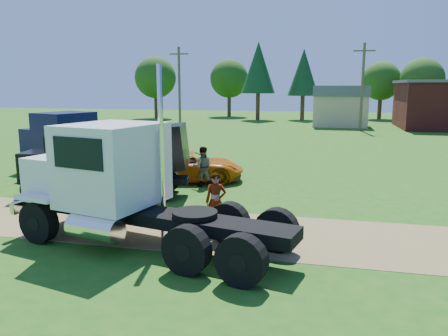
% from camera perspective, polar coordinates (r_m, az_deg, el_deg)
% --- Properties ---
extents(ground, '(140.00, 140.00, 0.00)m').
position_cam_1_polar(ground, '(14.13, 2.39, -8.42)').
color(ground, '#1C5613').
rests_on(ground, ground).
extents(dirt_track, '(120.00, 4.20, 0.01)m').
position_cam_1_polar(dirt_track, '(14.13, 2.39, -8.40)').
color(dirt_track, olive).
rests_on(dirt_track, ground).
extents(white_semi_tractor, '(8.88, 4.61, 5.24)m').
position_cam_1_polar(white_semi_tractor, '(13.38, -13.97, -1.86)').
color(white_semi_tractor, black).
rests_on(white_semi_tractor, ground).
extents(black_dump_truck, '(7.27, 3.49, 3.08)m').
position_cam_1_polar(black_dump_truck, '(18.93, -14.52, 1.43)').
color(black_dump_truck, black).
rests_on(black_dump_truck, ground).
extents(navy_truck, '(7.67, 4.59, 3.27)m').
position_cam_1_polar(navy_truck, '(24.14, -18.94, 3.05)').
color(navy_truck, maroon).
rests_on(navy_truck, ground).
extents(orange_pickup, '(5.69, 3.58, 1.47)m').
position_cam_1_polar(orange_pickup, '(21.58, -4.51, 0.24)').
color(orange_pickup, '#C15E09').
rests_on(orange_pickup, ground).
extents(spectator_a, '(0.77, 0.61, 1.87)m').
position_cam_1_polar(spectator_a, '(14.18, -1.09, -4.39)').
color(spectator_a, '#999999').
rests_on(spectator_a, ground).
extents(spectator_b, '(1.08, 0.94, 1.88)m').
position_cam_1_polar(spectator_b, '(20.27, -2.84, 0.18)').
color(spectator_b, '#999999').
rests_on(spectator_b, ground).
extents(tan_shed, '(6.20, 5.40, 4.70)m').
position_cam_1_polar(tan_shed, '(53.19, 14.92, 7.90)').
color(tan_shed, tan).
rests_on(tan_shed, ground).
extents(utility_poles, '(42.20, 0.28, 9.00)m').
position_cam_1_polar(utility_poles, '(48.26, 17.63, 10.25)').
color(utility_poles, brown).
rests_on(utility_poles, ground).
extents(tree_row, '(54.47, 12.86, 10.62)m').
position_cam_1_polar(tree_row, '(64.23, 16.81, 11.58)').
color(tree_row, '#372A16').
rests_on(tree_row, ground).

